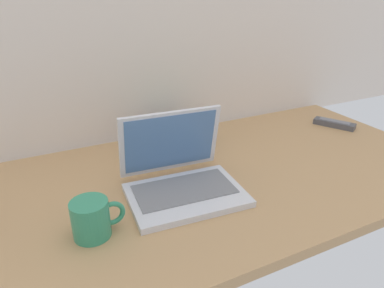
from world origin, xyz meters
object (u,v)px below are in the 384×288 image
(book_stack, at_px, (176,133))
(remote_control_far, at_px, (334,124))
(laptop, at_px, (180,176))
(coffee_mug, at_px, (92,218))

(book_stack, bearing_deg, remote_control_far, -10.77)
(laptop, bearing_deg, remote_control_far, 12.18)
(remote_control_far, distance_m, book_stack, 0.67)
(laptop, bearing_deg, coffee_mug, -161.17)
(remote_control_far, bearing_deg, laptop, -167.82)
(laptop, distance_m, coffee_mug, 0.28)
(remote_control_far, bearing_deg, book_stack, 169.23)
(coffee_mug, xyz_separation_m, book_stack, (0.38, 0.38, -0.00))
(laptop, distance_m, book_stack, 0.31)
(coffee_mug, bearing_deg, book_stack, 45.16)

